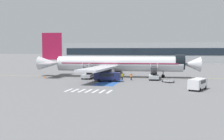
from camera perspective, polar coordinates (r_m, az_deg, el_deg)
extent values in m
plane|color=slate|center=(65.13, 1.28, -1.62)|extent=(600.00, 600.00, 0.00)
cube|color=gold|center=(65.80, 1.54, -1.56)|extent=(74.83, 6.64, 0.01)
cube|color=#2856A8|center=(55.16, -0.76, -2.74)|extent=(4.30, 10.85, 0.01)
cube|color=silver|center=(45.60, -9.43, -4.33)|extent=(0.44, 3.60, 0.01)
cube|color=silver|center=(45.15, -8.02, -4.40)|extent=(0.44, 3.60, 0.01)
cube|color=silver|center=(44.74, -6.58, -4.47)|extent=(0.44, 3.60, 0.01)
cube|color=silver|center=(44.35, -5.12, -4.54)|extent=(0.44, 3.60, 0.01)
cube|color=silver|center=(43.99, -3.63, -4.60)|extent=(0.44, 3.60, 0.01)
cube|color=silver|center=(43.67, -2.11, -4.66)|extent=(0.44, 3.60, 0.01)
cube|color=silver|center=(43.37, -0.58, -4.73)|extent=(0.44, 3.60, 0.01)
cylinder|color=silver|center=(65.53, 1.55, 1.37)|extent=(31.29, 6.36, 3.71)
cone|color=silver|center=(65.84, 16.93, 1.19)|extent=(4.38, 3.97, 3.64)
cone|color=silver|center=(70.07, -13.52, 1.45)|extent=(5.85, 4.03, 3.56)
cylinder|color=black|center=(65.45, 14.53, 1.63)|extent=(2.54, 3.93, 3.75)
cube|color=maroon|center=(65.52, 1.55, 1.53)|extent=(28.82, 6.22, 0.24)
cube|color=silver|center=(74.68, -0.18, 1.33)|extent=(8.10, 17.38, 0.44)
cylinder|color=#38383D|center=(73.02, 0.91, 0.14)|extent=(3.24, 2.60, 2.35)
cube|color=silver|center=(57.41, -2.75, 0.37)|extent=(5.35, 17.03, 0.44)
cylinder|color=#38383D|center=(58.75, -0.90, -0.93)|extent=(3.24, 2.60, 2.35)
cube|color=maroon|center=(69.67, -12.94, 5.05)|extent=(5.21, 0.80, 6.91)
cube|color=silver|center=(72.86, -11.48, 1.75)|extent=(3.84, 6.20, 0.24)
cube|color=silver|center=(66.27, -13.53, 1.44)|extent=(3.84, 6.20, 0.24)
cylinder|color=#38383D|center=(65.27, 11.07, -0.19)|extent=(0.20, 0.20, 2.58)
cylinder|color=black|center=(65.39, 11.06, -1.31)|extent=(0.86, 0.35, 0.84)
cylinder|color=#38383D|center=(68.76, 0.53, 0.11)|extent=(0.24, 0.24, 2.27)
cylinder|color=black|center=(68.86, 0.52, -0.83)|extent=(1.15, 0.69, 1.10)
cylinder|color=#38383D|center=(62.93, -0.20, -0.30)|extent=(0.24, 0.24, 2.27)
cylinder|color=black|center=(63.03, -0.20, -1.33)|extent=(1.15, 0.69, 1.10)
cube|color=#ADB2BA|center=(60.86, 9.07, -1.45)|extent=(2.60, 4.97, 0.70)
cylinder|color=black|center=(62.56, 8.19, -1.60)|extent=(0.28, 0.72, 0.70)
cylinder|color=black|center=(62.58, 9.90, -1.62)|extent=(0.28, 0.72, 0.70)
cylinder|color=black|center=(59.22, 8.18, -1.95)|extent=(0.28, 0.72, 0.70)
cylinder|color=black|center=(59.25, 9.99, -1.96)|extent=(0.28, 0.72, 0.70)
cube|color=#4C4C51|center=(60.73, 9.09, -0.20)|extent=(1.78, 4.26, 2.12)
cube|color=#4C4C51|center=(62.94, 9.07, 0.87)|extent=(1.74, 1.24, 0.12)
cube|color=silver|center=(60.69, 8.36, 0.26)|extent=(0.45, 4.48, 2.83)
cube|color=silver|center=(60.71, 9.82, 0.24)|extent=(0.45, 4.48, 2.83)
cube|color=#ADB2BA|center=(62.58, -5.31, -1.25)|extent=(2.60, 4.97, 0.70)
cylinder|color=black|center=(64.46, -5.77, -1.40)|extent=(0.28, 0.72, 0.70)
cylinder|color=black|center=(64.04, -4.15, -1.43)|extent=(0.28, 0.72, 0.70)
cylinder|color=black|center=(61.23, -6.53, -1.72)|extent=(0.28, 0.72, 0.70)
cylinder|color=black|center=(60.78, -4.82, -1.75)|extent=(0.28, 0.72, 0.70)
cube|color=#4C4C51|center=(62.46, -5.32, -0.06)|extent=(1.78, 4.25, 2.05)
cube|color=#4C4C51|center=(64.61, -4.85, 0.94)|extent=(1.74, 1.24, 0.12)
cube|color=silver|center=(62.61, -6.01, 0.38)|extent=(0.44, 4.47, 2.76)
cube|color=silver|center=(62.25, -4.64, 0.36)|extent=(0.44, 4.47, 2.76)
cube|color=#38383D|center=(87.83, -0.62, 0.48)|extent=(9.73, 2.91, 0.60)
cube|color=silver|center=(86.60, 2.38, 0.75)|extent=(2.24, 2.46, 1.60)
cube|color=black|center=(86.34, 3.07, 0.95)|extent=(0.13, 2.00, 0.70)
cylinder|color=#B7BCC4|center=(87.86, -0.88, 1.37)|extent=(6.72, 2.41, 2.12)
cylinder|color=gold|center=(87.86, -0.88, 1.37)|extent=(0.44, 2.18, 2.17)
cylinder|color=black|center=(87.90, 2.28, 0.28)|extent=(0.97, 0.32, 0.96)
cylinder|color=black|center=(85.60, 1.92, 0.17)|extent=(0.97, 0.32, 0.96)
cylinder|color=black|center=(89.13, -0.73, 0.35)|extent=(0.97, 0.32, 0.96)
cylinder|color=black|center=(86.86, -1.17, 0.24)|extent=(0.97, 0.32, 0.96)
cylinder|color=black|center=(89.92, -2.37, 0.38)|extent=(0.97, 0.32, 0.96)
cylinder|color=black|center=(87.67, -2.85, 0.27)|extent=(0.97, 0.32, 0.96)
cube|color=#1E234C|center=(56.89, -1.01, -1.34)|extent=(5.72, 2.34, 1.68)
cube|color=black|center=(56.86, -1.01, -0.97)|extent=(3.22, 2.18, 0.60)
cylinder|color=black|center=(56.45, -2.89, -2.25)|extent=(0.65, 0.25, 0.64)
cylinder|color=black|center=(58.16, -2.55, -2.05)|extent=(0.65, 0.25, 0.64)
cylinder|color=black|center=(55.86, 0.60, -2.32)|extent=(0.65, 0.25, 0.64)
cylinder|color=black|center=(57.59, 0.84, -2.11)|extent=(0.65, 0.25, 0.64)
cube|color=silver|center=(47.45, 18.17, -2.79)|extent=(3.66, 5.46, 1.60)
cube|color=black|center=(47.40, 18.18, -2.37)|extent=(2.83, 3.33, 0.57)
cylinder|color=black|center=(45.80, 18.61, -4.07)|extent=(0.42, 0.67, 0.64)
cylinder|color=black|center=(46.31, 16.54, -3.93)|extent=(0.42, 0.67, 0.64)
cylinder|color=black|center=(48.83, 19.67, -3.57)|extent=(0.42, 0.67, 0.64)
cylinder|color=black|center=(49.31, 17.71, -3.45)|extent=(0.42, 0.67, 0.64)
cube|color=gray|center=(56.56, 12.11, -2.39)|extent=(2.89, 2.91, 0.12)
cylinder|color=black|center=(56.26, 13.30, -2.51)|extent=(0.35, 0.36, 0.40)
cylinder|color=black|center=(55.38, 12.36, -2.61)|extent=(0.35, 0.36, 0.40)
cylinder|color=black|center=(57.75, 11.86, -2.31)|extent=(0.35, 0.36, 0.40)
cylinder|color=black|center=(56.90, 10.92, -2.40)|extent=(0.35, 0.36, 0.40)
cylinder|color=gray|center=(56.14, 13.46, -2.13)|extent=(0.05, 0.05, 0.55)
cylinder|color=gray|center=(55.19, 12.43, -2.22)|extent=(0.05, 0.05, 0.55)
cylinder|color=gray|center=(57.86, 11.80, -1.90)|extent=(0.05, 0.05, 0.55)
cylinder|color=gray|center=(56.94, 10.78, -1.99)|extent=(0.05, 0.05, 0.55)
cylinder|color=#191E38|center=(59.20, 4.15, -1.87)|extent=(0.14, 0.14, 0.78)
cylinder|color=#191E38|center=(59.08, 4.27, -1.89)|extent=(0.14, 0.14, 0.78)
cube|color=orange|center=(59.07, 4.21, -1.21)|extent=(0.47, 0.42, 0.62)
cube|color=silver|center=(59.07, 4.21, -1.21)|extent=(0.48, 0.43, 0.06)
sphere|color=#9E704C|center=(59.03, 4.21, -0.81)|extent=(0.21, 0.21, 0.21)
cylinder|color=#191E38|center=(59.53, 2.33, -1.82)|extent=(0.14, 0.14, 0.80)
cylinder|color=#191E38|center=(59.55, 2.17, -1.82)|extent=(0.14, 0.14, 0.80)
cube|color=yellow|center=(59.46, 2.25, -1.14)|extent=(0.44, 0.25, 0.63)
cube|color=silver|center=(59.46, 2.25, -1.14)|extent=(0.45, 0.26, 0.06)
sphere|color=brown|center=(59.42, 2.25, -0.73)|extent=(0.22, 0.22, 0.22)
cone|color=orange|center=(65.96, -14.43, -1.48)|extent=(0.43, 0.43, 0.48)
cylinder|color=white|center=(65.95, -14.43, -1.46)|extent=(0.24, 0.24, 0.06)
cube|color=#9EA3A8|center=(144.67, 6.51, 3.82)|extent=(86.67, 12.00, 10.54)
cube|color=#19232D|center=(138.66, 6.22, 4.01)|extent=(83.21, 0.10, 3.69)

